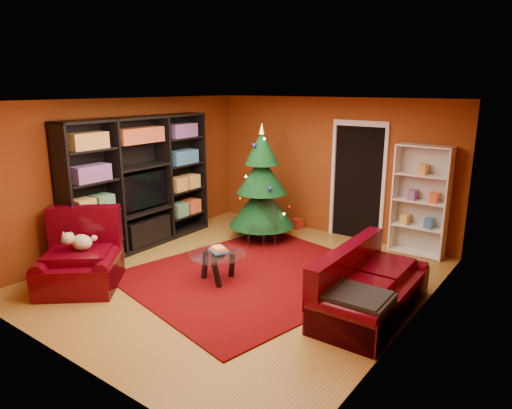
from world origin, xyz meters
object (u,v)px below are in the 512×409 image
Objects in this scene: media_unit at (140,183)px; coffee_table at (218,267)px; gift_box_red at (297,224)px; acrylic_chair at (262,227)px; white_bookshelf at (420,201)px; gift_box_teal at (248,223)px; sofa at (372,282)px; dog at (82,242)px; christmas_tree at (262,184)px; rug at (254,275)px; armchair at (79,258)px.

media_unit is 3.54× the size of coffee_table.
acrylic_chair is at bearing -84.77° from gift_box_red.
white_bookshelf is 2.26× the size of coffee_table.
gift_box_teal is 1.38× the size of gift_box_red.
sofa is 2.71m from acrylic_chair.
sofa reaches higher than coffee_table.
acrylic_chair is (1.81, 1.13, -0.75)m from media_unit.
gift_box_red is 0.51× the size of dog.
christmas_tree is 1.11× the size of sofa.
sofa is at bearing -1.80° from rug.
rug is at bearing 4.46° from dog.
christmas_tree is 10.69× the size of gift_box_red.
rug is 2.54m from dog.
media_unit is 2.16m from christmas_tree.
sofa is (3.63, 1.75, -0.02)m from armchair.
rug is 3.06m from white_bookshelf.
christmas_tree is 0.86m from acrylic_chair.
armchair is at bearing -128.75° from white_bookshelf.
armchair is 2.83× the size of dog.
sofa is at bearing -28.57° from christmas_tree.
christmas_tree is 2.57× the size of coffee_table.
coffee_table is (-1.97, -2.88, -0.71)m from white_bookshelf.
christmas_tree is 7.73× the size of gift_box_teal.
christmas_tree reaches higher than acrylic_chair.
acrylic_chair is at bearing 101.06° from coffee_table.
sofa is 2.31× the size of coffee_table.
media_unit reaches higher than coffee_table.
christmas_tree reaches higher than sofa.
rug is at bearing 58.56° from coffee_table.
gift_box_red is 4.30m from dog.
christmas_tree reaches higher than coffee_table.
armchair reaches higher than coffee_table.
gift_box_red is at bearing 98.29° from coffee_table.
media_unit is 4.36m from sofa.
white_bookshelf is at bearing 32.10° from acrylic_chair.
gift_box_teal is 3.58m from armchair.
dog is (-0.81, -3.21, -0.40)m from christmas_tree.
gift_box_teal is 0.98m from gift_box_red.
media_unit is 10.63× the size of gift_box_teal.
acrylic_chair reaches higher than coffee_table.
gift_box_red is 0.24× the size of coffee_table.
dog is 0.47× the size of coffee_table.
gift_box_red is at bearing 42.11° from gift_box_teal.
rug is 3.09× the size of armchair.
christmas_tree reaches higher than gift_box_red.
coffee_table is (1.15, -2.24, 0.08)m from gift_box_teal.
sofa is (4.29, 0.05, -0.73)m from media_unit.
media_unit is 1.96m from armchair.
gift_box_teal is 0.70× the size of dog.
armchair is 1.97m from coffee_table.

